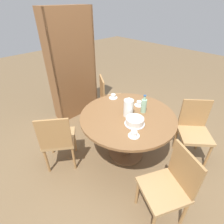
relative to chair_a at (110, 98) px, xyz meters
The scene contains 13 objects.
ground_plane 1.07m from the chair_a, 118.58° to the right, with size 14.00×14.00×0.00m, color brown.
dining_table 0.96m from the chair_a, 118.58° to the right, with size 1.30×1.30×0.72m.
chair_a is the anchor object (origin of this frame).
chair_b 1.31m from the chair_a, 165.53° to the right, with size 0.59×0.59×0.89m.
chair_c 1.91m from the chair_a, 115.56° to the right, with size 0.56×0.56×0.89m.
chair_d 1.53m from the chair_a, 81.60° to the right, with size 0.59×0.59×0.89m.
bookshelf 0.87m from the chair_a, 113.12° to the left, with size 0.89×0.28×1.96m.
coffee_pot 1.02m from the chair_a, 118.52° to the right, with size 0.13×0.13×0.28m.
water_bottle 1.03m from the chair_a, 104.72° to the right, with size 0.07×0.07×0.26m.
cake_main 1.20m from the chair_a, 117.99° to the right, with size 0.26×0.26×0.09m.
cup_a 1.40m from the chair_a, 121.97° to the right, with size 0.13×0.13×0.07m.
cup_b 0.52m from the chair_a, 126.02° to the right, with size 0.13×0.13×0.07m.
cup_c 0.84m from the chair_a, 100.43° to the right, with size 0.13×0.13×0.07m.
Camera 1 is at (-1.52, -1.24, 2.06)m, focal length 28.00 mm.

